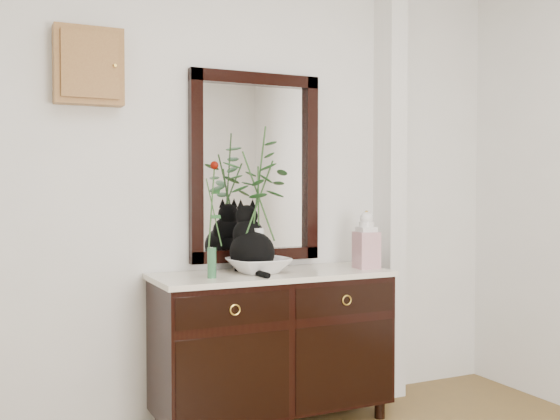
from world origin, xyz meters
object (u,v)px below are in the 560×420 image
cat (252,238)px  lotus_bowl (259,265)px  ginger_jar (366,239)px  sideboard (272,339)px

cat → lotus_bowl: bearing=-32.8°
cat → lotus_bowl: cat is taller
cat → ginger_jar: (0.68, -0.10, -0.02)m
lotus_bowl → ginger_jar: size_ratio=0.99×
cat → lotus_bowl: 0.15m
lotus_bowl → cat: bearing=148.5°
cat → lotus_bowl: size_ratio=1.14×
lotus_bowl → ginger_jar: (0.65, -0.08, 0.13)m
sideboard → cat: size_ratio=3.46×
sideboard → ginger_jar: size_ratio=3.91×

